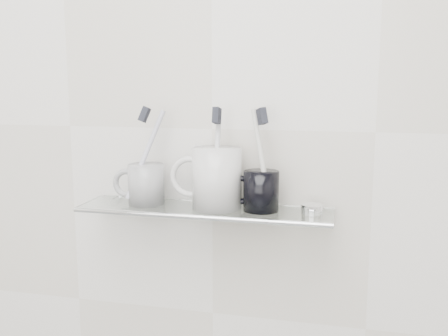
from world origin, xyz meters
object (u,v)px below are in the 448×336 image
(mug_left, at_px, (146,184))
(mug_right, at_px, (261,191))
(mug_center, at_px, (217,178))
(shelf_glass, at_px, (204,210))

(mug_left, relative_size, mug_right, 1.06)
(mug_center, height_order, mug_right, mug_center)
(mug_left, height_order, mug_center, mug_center)
(mug_left, distance_m, mug_center, 0.15)
(mug_center, relative_size, mug_right, 1.55)
(mug_left, bearing_deg, shelf_glass, 17.56)
(shelf_glass, height_order, mug_center, mug_center)
(shelf_glass, xyz_separation_m, mug_left, (-0.12, 0.00, 0.04))
(shelf_glass, bearing_deg, mug_right, 2.57)
(mug_left, xyz_separation_m, mug_right, (0.23, 0.00, -0.00))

